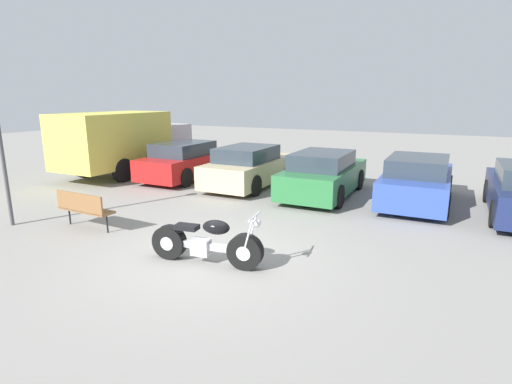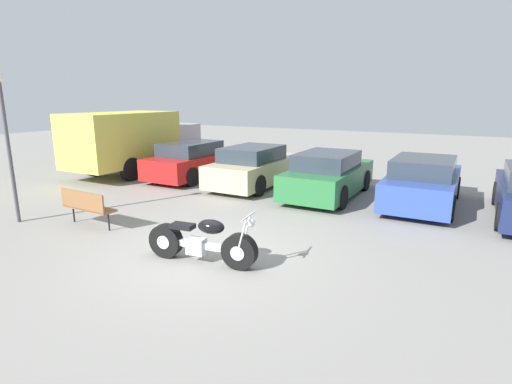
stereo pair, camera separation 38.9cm
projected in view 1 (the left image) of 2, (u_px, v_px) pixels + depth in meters
The scene contains 8 objects.
ground_plane at pixel (206, 257), 7.75m from camera, with size 60.00×60.00×0.00m, color gray.
motorcycle at pixel (205, 242), 7.36m from camera, with size 2.20×0.68×1.03m.
parked_car_red at pixel (187, 161), 15.01m from camera, with size 1.83×4.20×1.39m.
parked_car_champagne at pixel (250, 167), 13.76m from camera, with size 1.83×4.20×1.39m.
parked_car_green at pixel (324, 175), 12.42m from camera, with size 1.83×4.20×1.39m.
parked_car_blue at pixel (417, 181), 11.46m from camera, with size 1.83×4.20×1.39m.
delivery_truck at pixel (124, 140), 15.74m from camera, with size 2.27×5.82×2.44m.
park_bench at pixel (83, 207), 9.23m from camera, with size 1.51×0.46×0.89m.
Camera 1 is at (4.09, -6.06, 3.03)m, focal length 28.00 mm.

